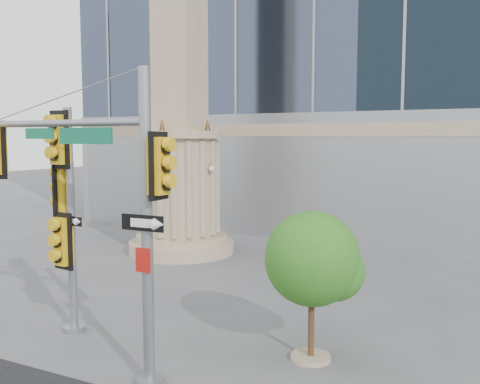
% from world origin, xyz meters
% --- Properties ---
extents(ground, '(120.00, 120.00, 0.00)m').
position_xyz_m(ground, '(0.00, 0.00, 0.00)').
color(ground, '#545456').
rests_on(ground, ground).
extents(monument, '(4.40, 4.40, 16.60)m').
position_xyz_m(monument, '(-6.00, 9.00, 5.52)').
color(monument, tan).
rests_on(monument, ground).
extents(main_signal_pole, '(4.76, 0.58, 6.13)m').
position_xyz_m(main_signal_pole, '(-0.98, -1.53, 3.80)').
color(main_signal_pole, slate).
rests_on(main_signal_pole, ground).
extents(secondary_signal_pole, '(0.96, 0.78, 5.54)m').
position_xyz_m(secondary_signal_pole, '(-3.36, -0.13, 3.26)').
color(secondary_signal_pole, slate).
rests_on(secondary_signal_pole, ground).
extents(street_tree, '(2.10, 2.05, 3.27)m').
position_xyz_m(street_tree, '(2.59, 1.05, 2.15)').
color(street_tree, tan).
rests_on(street_tree, ground).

